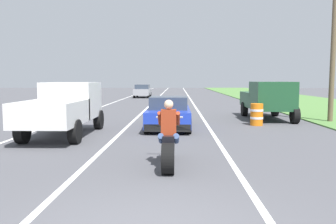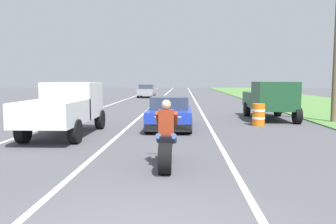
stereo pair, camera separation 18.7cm
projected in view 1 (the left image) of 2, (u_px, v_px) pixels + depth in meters
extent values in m
cube|color=white|center=(96.00, 109.00, 24.45)|extent=(0.14, 120.00, 0.01)
cube|color=white|center=(197.00, 109.00, 24.25)|extent=(0.14, 120.00, 0.01)
cube|color=white|center=(146.00, 109.00, 24.35)|extent=(0.14, 120.00, 0.01)
cylinder|color=black|center=(168.00, 159.00, 7.56)|extent=(0.28, 0.69, 0.69)
cylinder|color=black|center=(170.00, 146.00, 9.11)|extent=(0.12, 0.63, 0.63)
cube|color=black|center=(169.00, 140.00, 8.36)|extent=(0.28, 1.10, 0.36)
cylinder|color=#B2B2B7|center=(170.00, 133.00, 8.99)|extent=(0.08, 0.36, 0.73)
cylinder|color=#A5A5AA|center=(169.00, 117.00, 8.93)|extent=(0.70, 0.05, 0.05)
cube|color=#993319|center=(169.00, 122.00, 8.09)|extent=(0.36, 0.24, 0.60)
sphere|color=beige|center=(169.00, 104.00, 8.05)|extent=(0.22, 0.22, 0.22)
cylinder|color=#384C7A|center=(161.00, 138.00, 8.16)|extent=(0.14, 0.47, 0.32)
cylinder|color=#993319|center=(160.00, 119.00, 8.38)|extent=(0.10, 0.51, 0.40)
cylinder|color=#384C7A|center=(176.00, 139.00, 8.15)|extent=(0.14, 0.47, 0.32)
cylinder|color=#993319|center=(178.00, 119.00, 8.37)|extent=(0.10, 0.51, 0.40)
cube|color=#1E38B2|center=(169.00, 116.00, 14.82)|extent=(1.80, 4.30, 0.64)
cube|color=#333D4C|center=(169.00, 103.00, 14.56)|extent=(1.56, 1.70, 0.52)
cube|color=black|center=(167.00, 128.00, 12.80)|extent=(1.76, 0.20, 0.28)
cylinder|color=black|center=(153.00, 116.00, 16.45)|extent=(0.24, 0.64, 0.64)
cylinder|color=black|center=(186.00, 116.00, 16.41)|extent=(0.24, 0.64, 0.64)
cylinder|color=black|center=(147.00, 125.00, 13.27)|extent=(0.24, 0.64, 0.64)
cylinder|color=black|center=(188.00, 125.00, 13.22)|extent=(0.24, 0.64, 0.64)
cube|color=silver|center=(72.00, 100.00, 13.60)|extent=(1.90, 2.10, 1.40)
cube|color=#333D4C|center=(74.00, 90.00, 13.91)|extent=(1.67, 0.29, 0.57)
cube|color=silver|center=(51.00, 113.00, 11.39)|extent=(1.90, 2.70, 0.80)
cylinder|color=black|center=(58.00, 119.00, 14.50)|extent=(0.28, 0.80, 0.80)
cylinder|color=black|center=(99.00, 120.00, 14.45)|extent=(0.28, 0.80, 0.80)
cylinder|color=black|center=(22.00, 131.00, 11.17)|extent=(0.28, 0.80, 0.80)
cylinder|color=black|center=(75.00, 132.00, 11.12)|extent=(0.28, 0.80, 0.80)
cube|color=#1E4C2D|center=(272.00, 96.00, 16.95)|extent=(1.90, 2.10, 1.40)
cube|color=#333D4C|center=(275.00, 88.00, 16.56)|extent=(1.67, 0.29, 0.57)
cube|color=#1E4C2D|center=(261.00, 99.00, 19.22)|extent=(1.90, 2.70, 0.80)
cylinder|color=black|center=(295.00, 115.00, 16.21)|extent=(0.28, 0.80, 0.80)
cylinder|color=black|center=(258.00, 115.00, 16.26)|extent=(0.28, 0.80, 0.80)
cylinder|color=black|center=(275.00, 109.00, 19.55)|extent=(0.28, 0.80, 0.80)
cylinder|color=black|center=(244.00, 109.00, 19.60)|extent=(0.28, 0.80, 0.80)
cylinder|color=brown|center=(333.00, 47.00, 16.36)|extent=(0.24, 0.24, 7.25)
cylinder|color=orange|center=(257.00, 114.00, 15.58)|extent=(0.56, 0.56, 1.00)
cylinder|color=white|center=(257.00, 110.00, 15.56)|extent=(0.58, 0.58, 0.10)
cylinder|color=white|center=(257.00, 118.00, 15.59)|extent=(0.58, 0.58, 0.10)
cube|color=#99999E|center=(143.00, 92.00, 39.69)|extent=(1.76, 4.00, 0.70)
cube|color=#333D4C|center=(142.00, 87.00, 39.43)|extent=(1.56, 2.00, 0.50)
cylinder|color=black|center=(137.00, 94.00, 41.14)|extent=(0.20, 0.60, 0.60)
cylinder|color=black|center=(150.00, 94.00, 41.10)|extent=(0.20, 0.60, 0.60)
cylinder|color=black|center=(134.00, 95.00, 38.35)|extent=(0.20, 0.60, 0.60)
cylinder|color=black|center=(148.00, 95.00, 38.31)|extent=(0.20, 0.60, 0.60)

